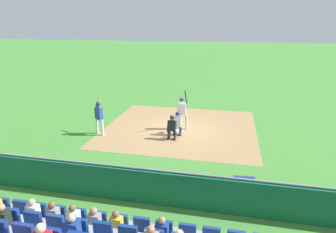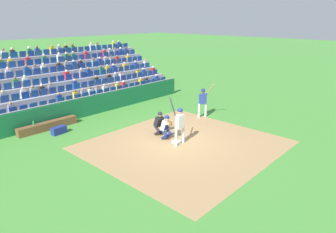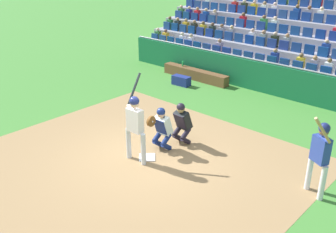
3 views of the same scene
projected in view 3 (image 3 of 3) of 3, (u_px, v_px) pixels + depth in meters
The scene contains 12 objects.
ground_plane at pixel (147, 158), 10.58m from camera, with size 160.00×160.00×0.00m, color #448836.
infield_dirt_patch at pixel (134, 165), 10.24m from camera, with size 8.43×7.95×0.01m, color #A27E52.
home_plate_marker at pixel (147, 157), 10.57m from camera, with size 0.44×0.44×0.02m, color white.
batter_at_plate at pixel (135, 121), 9.98m from camera, with size 0.69×0.60×2.33m.
catcher_crouching at pixel (162, 126), 10.74m from camera, with size 0.47×0.73×1.31m.
home_plate_umpire at pixel (182, 121), 11.09m from camera, with size 0.47×0.47×1.30m.
dugout_wall at pixel (274, 79), 14.99m from camera, with size 14.96×0.24×1.27m.
dugout_bench at pixel (195, 74), 16.91m from camera, with size 3.31×0.40×0.44m, color brown.
water_bottle_on_bench at pixel (183, 64), 17.27m from camera, with size 0.07×0.07×0.23m, color green.
equipment_duffel_bag at pixel (181, 81), 16.17m from camera, with size 0.77×0.36×0.39m, color navy.
on_deck_batter at pixel (320, 151), 8.56m from camera, with size 0.58×0.93×2.18m.
bleacher_stand at pixel (331, 42), 18.45m from camera, with size 18.22×5.95×3.83m.
Camera 3 is at (-6.69, 6.43, 5.23)m, focal length 41.41 mm.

